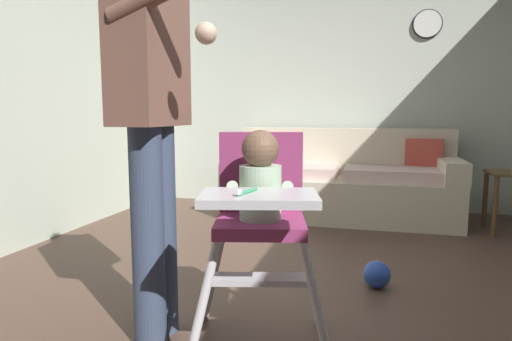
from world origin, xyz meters
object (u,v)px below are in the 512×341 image
object	(u,v)px
couch	(342,183)
wall_clock	(427,24)
toy_ball	(377,274)
high_chair	(260,200)
adult_standing	(152,112)

from	to	relation	value
couch	wall_clock	distance (m)	1.81
couch	toy_ball	size ratio (longest dim) A/B	13.59
high_chair	adult_standing	xyz separation A→B (m)	(-0.48, 0.00, 0.36)
couch	high_chair	size ratio (longest dim) A/B	2.27
adult_standing	wall_clock	distance (m)	3.53
toy_ball	adult_standing	bearing A→B (deg)	-138.90
toy_ball	wall_clock	xyz separation A→B (m)	(0.44, 2.27, 1.82)
couch	toy_ball	distance (m)	1.84
couch	adult_standing	size ratio (longest dim) A/B	1.21
toy_ball	wall_clock	bearing A→B (deg)	79.04
adult_standing	toy_ball	bearing A→B (deg)	41.47
wall_clock	adult_standing	bearing A→B (deg)	-114.25
wall_clock	high_chair	bearing A→B (deg)	-106.53
high_chair	toy_ball	xyz separation A→B (m)	(0.48, 0.84, -0.57)
high_chair	adult_standing	size ratio (longest dim) A/B	0.53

